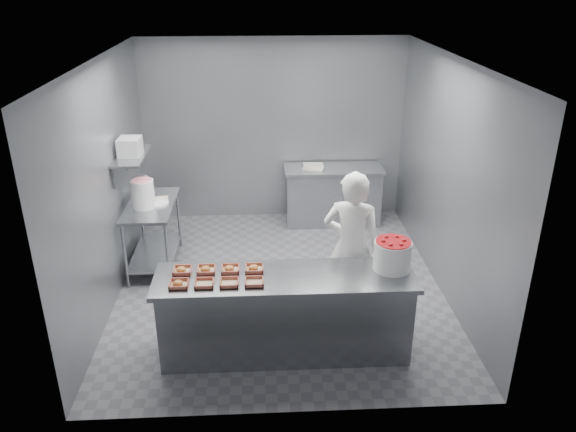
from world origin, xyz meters
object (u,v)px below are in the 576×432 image
at_px(tray_1, 204,283).
at_px(tray_3, 254,282).
at_px(tray_6, 230,269).
at_px(back_counter, 333,195).
at_px(tray_0, 179,284).
at_px(tray_2, 229,283).
at_px(glaze_bucket, 143,193).
at_px(appliance, 130,147).
at_px(prep_table, 153,225).
at_px(strawberry_tub, 392,254).
at_px(tray_4, 182,270).
at_px(tray_5, 206,269).
at_px(worker, 352,248).
at_px(tray_7, 254,268).
at_px(service_counter, 285,314).

height_order(tray_1, tray_3, same).
relative_size(tray_3, tray_6, 1.00).
xyz_separation_m(back_counter, tray_0, (-1.93, -3.38, 0.47)).
distance_m(back_counter, tray_2, 3.71).
xyz_separation_m(glaze_bucket, appliance, (-0.11, 0.08, 0.59)).
height_order(prep_table, tray_3, tray_3).
height_order(strawberry_tub, appliance, appliance).
distance_m(tray_2, tray_4, 0.55).
bearing_deg(tray_5, worker, 16.81).
relative_size(back_counter, tray_1, 8.01).
bearing_deg(tray_7, glaze_bucket, 129.22).
height_order(tray_0, tray_5, same).
bearing_deg(tray_7, tray_1, -150.88).
relative_size(worker, strawberry_tub, 4.70).
relative_size(prep_table, tray_4, 6.40).
height_order(tray_0, tray_7, same).
bearing_deg(tray_1, prep_table, 112.55).
xyz_separation_m(tray_2, strawberry_tub, (1.62, 0.22, 0.15)).
bearing_deg(appliance, worker, -25.21).
distance_m(back_counter, tray_0, 3.92).
distance_m(prep_table, tray_3, 2.50).
bearing_deg(worker, glaze_bucket, -6.96).
bearing_deg(tray_6, tray_0, -151.03).
bearing_deg(tray_1, tray_2, 0.00).
height_order(tray_1, strawberry_tub, strawberry_tub).
height_order(tray_3, strawberry_tub, strawberry_tub).
distance_m(service_counter, tray_7, 0.58).
bearing_deg(appliance, prep_table, 9.05).
xyz_separation_m(tray_1, glaze_bucket, (-0.92, 1.98, 0.17)).
relative_size(tray_2, tray_4, 1.00).
relative_size(tray_2, appliance, 0.63).
bearing_deg(tray_1, tray_5, 90.65).
bearing_deg(worker, tray_1, 45.27).
bearing_deg(worker, tray_5, 36.68).
distance_m(tray_2, worker, 1.50).
height_order(tray_1, tray_7, tray_7).
xyz_separation_m(tray_3, appliance, (-1.52, 2.06, 0.76)).
bearing_deg(back_counter, tray_2, -113.13).
bearing_deg(tray_6, tray_3, -47.55).
distance_m(prep_table, glaze_bucket, 0.51).
distance_m(tray_0, strawberry_tub, 2.12).
height_order(tray_6, worker, worker).
relative_size(tray_6, worker, 0.11).
relative_size(tray_0, tray_2, 1.00).
bearing_deg(tray_2, strawberry_tub, 7.78).
xyz_separation_m(tray_4, tray_7, (0.72, 0.00, 0.00)).
height_order(glaze_bucket, appliance, appliance).
distance_m(prep_table, appliance, 1.10).
bearing_deg(appliance, glaze_bucket, -34.07).
bearing_deg(tray_3, back_counter, 70.39).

